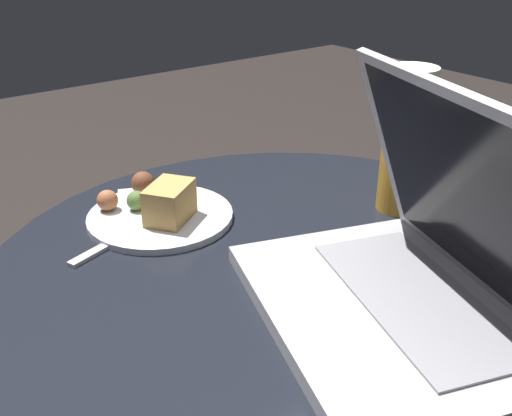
{
  "coord_description": "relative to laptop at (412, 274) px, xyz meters",
  "views": [
    {
      "loc": [
        0.44,
        -0.39,
        0.92
      ],
      "look_at": [
        -0.03,
        -0.04,
        0.63
      ],
      "focal_mm": 42.0,
      "sensor_mm": 36.0,
      "label": 1
    }
  ],
  "objects": [
    {
      "name": "table",
      "position": [
        -0.14,
        -0.02,
        -0.17
      ],
      "size": [
        0.72,
        0.72,
        0.56
      ],
      "color": "#515156",
      "rests_on": "ground_plane"
    },
    {
      "name": "napkin",
      "position": [
        -0.36,
        -0.08,
        -0.05
      ],
      "size": [
        0.18,
        0.16,
        0.0
      ],
      "color": "silver",
      "rests_on": "table"
    },
    {
      "name": "laptop",
      "position": [
        0.0,
        0.0,
        0.0
      ],
      "size": [
        0.37,
        0.32,
        0.23
      ],
      "color": "#B2B2B7",
      "rests_on": "table"
    },
    {
      "name": "beer_glass",
      "position": [
        -0.17,
        0.18,
        0.05
      ],
      "size": [
        0.06,
        0.06,
        0.19
      ],
      "color": "gold",
      "rests_on": "table"
    },
    {
      "name": "snack_plate",
      "position": [
        -0.33,
        -0.09,
        -0.03
      ],
      "size": [
        0.19,
        0.19,
        0.06
      ],
      "color": "silver",
      "rests_on": "table"
    },
    {
      "name": "fork",
      "position": [
        -0.32,
        -0.14,
        -0.05
      ],
      "size": [
        0.07,
        0.17,
        0.0
      ],
      "color": "silver",
      "rests_on": "table"
    }
  ]
}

